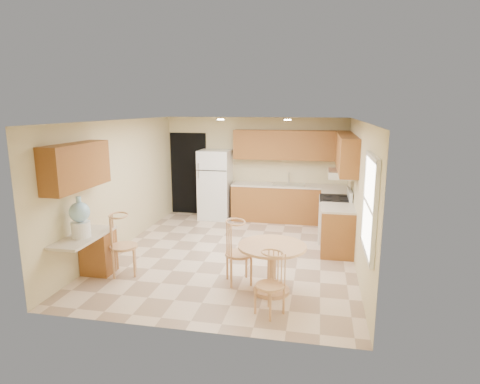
% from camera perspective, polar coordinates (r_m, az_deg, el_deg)
% --- Properties ---
extents(floor, '(5.50, 5.50, 0.00)m').
position_cam_1_polar(floor, '(7.74, -1.12, -8.72)').
color(floor, beige).
rests_on(floor, ground).
extents(ceiling, '(4.50, 5.50, 0.02)m').
position_cam_1_polar(ceiling, '(7.25, -1.20, 10.10)').
color(ceiling, white).
rests_on(ceiling, wall_back).
extents(wall_back, '(4.50, 0.02, 2.50)m').
position_cam_1_polar(wall_back, '(10.06, 2.21, 3.45)').
color(wall_back, '#CFBE8B').
rests_on(wall_back, floor).
extents(wall_front, '(4.50, 0.02, 2.50)m').
position_cam_1_polar(wall_front, '(4.83, -8.19, -6.04)').
color(wall_front, '#CFBE8B').
rests_on(wall_front, floor).
extents(wall_left, '(0.02, 5.50, 2.50)m').
position_cam_1_polar(wall_left, '(8.17, -16.76, 0.98)').
color(wall_left, '#CFBE8B').
rests_on(wall_left, floor).
extents(wall_right, '(0.02, 5.50, 2.50)m').
position_cam_1_polar(wall_right, '(7.26, 16.46, -0.33)').
color(wall_right, '#CFBE8B').
rests_on(wall_right, floor).
extents(doorway, '(0.90, 0.02, 2.10)m').
position_cam_1_polar(doorway, '(10.49, -7.31, 2.61)').
color(doorway, black).
rests_on(doorway, floor).
extents(base_cab_back, '(2.75, 0.60, 0.87)m').
position_cam_1_polar(base_cab_back, '(9.82, 6.94, -1.68)').
color(base_cab_back, '#995C27').
rests_on(base_cab_back, floor).
extents(counter_back, '(2.75, 0.63, 0.04)m').
position_cam_1_polar(counter_back, '(9.73, 7.01, 0.93)').
color(counter_back, beige).
rests_on(counter_back, base_cab_back).
extents(base_cab_right_a, '(0.60, 0.59, 0.87)m').
position_cam_1_polar(base_cab_right_a, '(9.23, 13.33, -2.80)').
color(base_cab_right_a, '#995C27').
rests_on(base_cab_right_a, floor).
extents(counter_right_a, '(0.63, 0.59, 0.04)m').
position_cam_1_polar(counter_right_a, '(9.13, 13.46, -0.04)').
color(counter_right_a, beige).
rests_on(counter_right_a, base_cab_right_a).
extents(base_cab_right_b, '(0.60, 0.80, 0.87)m').
position_cam_1_polar(base_cab_right_b, '(7.83, 13.66, -5.47)').
color(base_cab_right_b, '#995C27').
rests_on(base_cab_right_b, floor).
extents(counter_right_b, '(0.63, 0.80, 0.04)m').
position_cam_1_polar(counter_right_b, '(7.71, 13.83, -2.24)').
color(counter_right_b, beige).
rests_on(counter_right_b, base_cab_right_b).
extents(upper_cab_back, '(2.75, 0.33, 0.70)m').
position_cam_1_polar(upper_cab_back, '(9.73, 7.21, 6.64)').
color(upper_cab_back, '#995C27').
rests_on(upper_cab_back, wall_back).
extents(upper_cab_right, '(0.33, 2.42, 0.70)m').
position_cam_1_polar(upper_cab_right, '(8.35, 14.86, 5.48)').
color(upper_cab_right, '#995C27').
rests_on(upper_cab_right, wall_right).
extents(upper_cab_left, '(0.33, 1.40, 0.70)m').
position_cam_1_polar(upper_cab_left, '(6.64, -22.23, 3.42)').
color(upper_cab_left, '#995C27').
rests_on(upper_cab_left, wall_left).
extents(sink, '(0.78, 0.44, 0.01)m').
position_cam_1_polar(sink, '(9.72, 6.86, 1.06)').
color(sink, silver).
rests_on(sink, counter_back).
extents(range_hood, '(0.50, 0.76, 0.14)m').
position_cam_1_polar(range_hood, '(8.37, 14.14, 2.56)').
color(range_hood, silver).
rests_on(range_hood, upper_cab_right).
extents(desk_pedestal, '(0.48, 0.42, 0.72)m').
position_cam_1_polar(desk_pedestal, '(7.17, -19.49, -8.09)').
color(desk_pedestal, '#995C27').
rests_on(desk_pedestal, floor).
extents(desk_top, '(0.50, 1.20, 0.04)m').
position_cam_1_polar(desk_top, '(6.74, -21.35, -5.99)').
color(desk_top, beige).
rests_on(desk_top, desk_pedestal).
extents(window, '(0.06, 1.12, 1.30)m').
position_cam_1_polar(window, '(5.41, 18.05, -1.81)').
color(window, white).
rests_on(window, wall_right).
extents(can_light_a, '(0.14, 0.14, 0.02)m').
position_cam_1_polar(can_light_a, '(8.53, -2.77, 10.26)').
color(can_light_a, white).
rests_on(can_light_a, ceiling).
extents(can_light_b, '(0.14, 0.14, 0.02)m').
position_cam_1_polar(can_light_b, '(8.31, 6.79, 10.15)').
color(can_light_b, white).
rests_on(can_light_b, ceiling).
extents(refrigerator, '(0.76, 0.73, 1.71)m').
position_cam_1_polar(refrigerator, '(9.98, -3.53, 1.08)').
color(refrigerator, white).
rests_on(refrigerator, floor).
extents(stove, '(0.65, 0.76, 1.09)m').
position_cam_1_polar(stove, '(8.57, 13.31, -3.70)').
color(stove, white).
rests_on(stove, floor).
extents(dining_table, '(1.01, 1.01, 0.75)m').
position_cam_1_polar(dining_table, '(6.05, 4.56, -9.84)').
color(dining_table, tan).
rests_on(dining_table, floor).
extents(chair_table_a, '(0.44, 0.57, 1.00)m').
position_cam_1_polar(chair_table_a, '(6.23, -0.33, -7.94)').
color(chair_table_a, tan).
rests_on(chair_table_a, floor).
extents(chair_table_b, '(0.38, 0.45, 0.86)m').
position_cam_1_polar(chair_table_b, '(5.37, 4.17, -12.41)').
color(chair_table_b, tan).
rests_on(chair_table_b, floor).
extents(chair_desk, '(0.45, 0.58, 1.02)m').
position_cam_1_polar(chair_desk, '(6.81, -16.66, -6.62)').
color(chair_desk, tan).
rests_on(chair_desk, floor).
extents(water_crock, '(0.31, 0.31, 0.64)m').
position_cam_1_polar(water_crock, '(6.62, -21.79, -3.57)').
color(water_crock, white).
rests_on(water_crock, desk_top).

